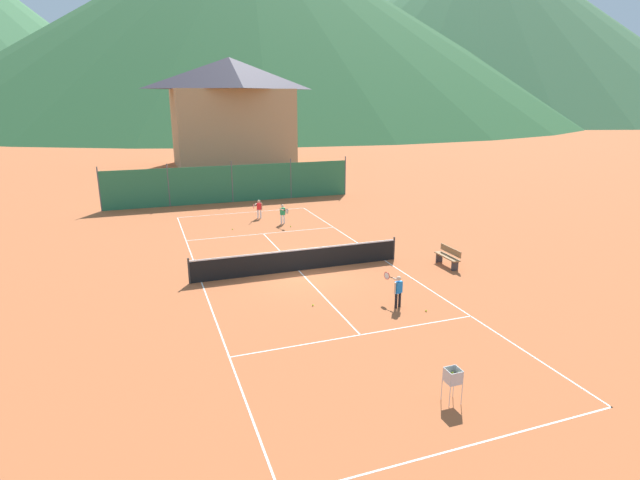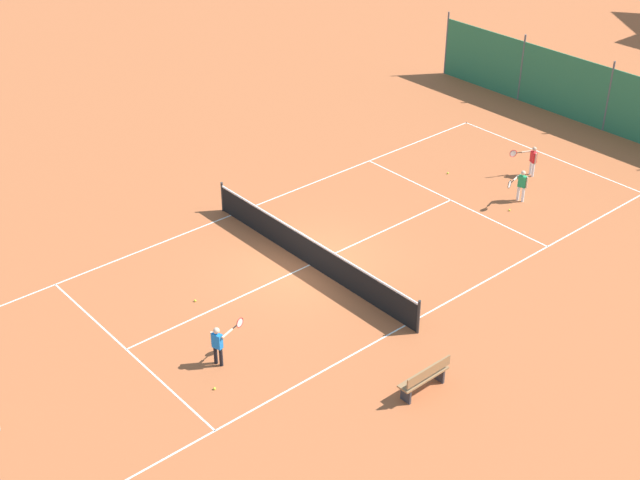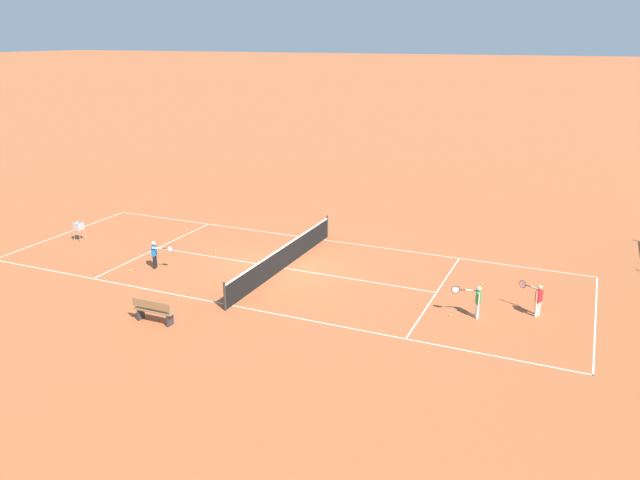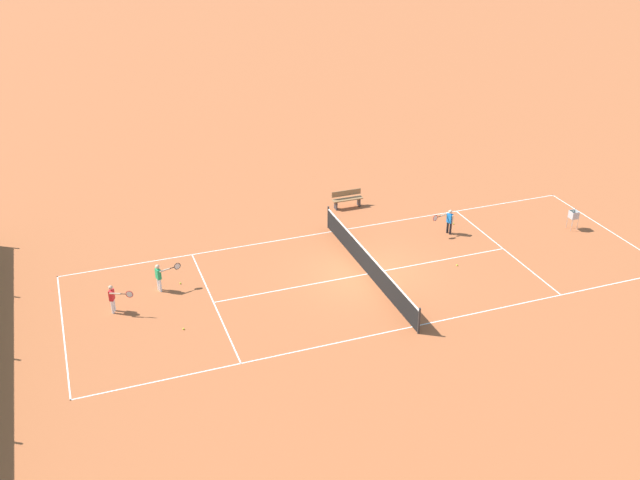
# 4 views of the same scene
# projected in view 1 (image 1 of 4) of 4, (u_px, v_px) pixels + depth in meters

# --- Properties ---
(ground_plane) EXTENTS (600.00, 600.00, 0.00)m
(ground_plane) POSITION_uv_depth(u_px,v_px,m) (299.00, 271.00, 21.36)
(ground_plane) COLOR #B25B33
(court_line_markings) EXTENTS (8.25, 23.85, 0.01)m
(court_line_markings) POSITION_uv_depth(u_px,v_px,m) (299.00, 271.00, 21.36)
(court_line_markings) COLOR white
(court_line_markings) RESTS_ON ground
(tennis_net) EXTENTS (9.18, 0.08, 1.06)m
(tennis_net) POSITION_uv_depth(u_px,v_px,m) (299.00, 260.00, 21.22)
(tennis_net) COLOR #2D2D2D
(tennis_net) RESTS_ON ground
(windscreen_fence_far) EXTENTS (17.28, 0.08, 2.90)m
(windscreen_fence_far) POSITION_uv_depth(u_px,v_px,m) (232.00, 184.00, 35.01)
(windscreen_fence_far) COLOR #2D754C
(windscreen_fence_far) RESTS_ON ground
(player_far_baseline) EXTENTS (0.71, 0.86, 1.14)m
(player_far_baseline) POSITION_uv_depth(u_px,v_px,m) (259.00, 208.00, 30.41)
(player_far_baseline) COLOR white
(player_far_baseline) RESTS_ON ground
(player_far_service) EXTENTS (0.38, 1.02, 1.16)m
(player_far_service) POSITION_uv_depth(u_px,v_px,m) (283.00, 213.00, 29.04)
(player_far_service) COLOR white
(player_far_service) RESTS_ON ground
(player_near_service) EXTENTS (0.38, 1.02, 1.17)m
(player_near_service) POSITION_uv_depth(u_px,v_px,m) (397.00, 289.00, 17.49)
(player_near_service) COLOR black
(player_near_service) RESTS_ON ground
(tennis_ball_by_net_right) EXTENTS (0.07, 0.07, 0.07)m
(tennis_ball_by_net_right) POSITION_uv_depth(u_px,v_px,m) (291.00, 226.00, 28.57)
(tennis_ball_by_net_right) COLOR #CCE033
(tennis_ball_by_net_right) RESTS_ON ground
(tennis_ball_service_box) EXTENTS (0.07, 0.07, 0.07)m
(tennis_ball_service_box) POSITION_uv_depth(u_px,v_px,m) (232.00, 229.00, 27.96)
(tennis_ball_service_box) COLOR #CCE033
(tennis_ball_service_box) RESTS_ON ground
(tennis_ball_far_corner) EXTENTS (0.07, 0.07, 0.07)m
(tennis_ball_far_corner) POSITION_uv_depth(u_px,v_px,m) (313.00, 305.00, 17.74)
(tennis_ball_far_corner) COLOR #CCE033
(tennis_ball_far_corner) RESTS_ON ground
(tennis_ball_mid_court) EXTENTS (0.07, 0.07, 0.07)m
(tennis_ball_mid_court) POSITION_uv_depth(u_px,v_px,m) (426.00, 311.00, 17.27)
(tennis_ball_mid_court) COLOR #CCE033
(tennis_ball_mid_court) RESTS_ON ground
(ball_hopper) EXTENTS (0.36, 0.36, 0.89)m
(ball_hopper) POSITION_uv_depth(u_px,v_px,m) (453.00, 378.00, 11.98)
(ball_hopper) COLOR #B7B7BC
(ball_hopper) RESTS_ON ground
(courtside_bench) EXTENTS (0.36, 1.50, 0.84)m
(courtside_bench) POSITION_uv_depth(u_px,v_px,m) (448.00, 256.00, 21.82)
(courtside_bench) COLOR olive
(courtside_bench) RESTS_ON ground
(alpine_chalet) EXTENTS (13.00, 10.00, 11.20)m
(alpine_chalet) POSITION_uv_depth(u_px,v_px,m) (231.00, 110.00, 53.33)
(alpine_chalet) COLOR tan
(alpine_chalet) RESTS_ON ground
(mountain_central_peak) EXTENTS (182.42, 182.42, 67.30)m
(mountain_central_peak) POSITION_uv_depth(u_px,v_px,m) (473.00, 26.00, 191.57)
(mountain_central_peak) COLOR #3D6B42
(mountain_central_peak) RESTS_ON ground
(mountain_east_ridge) EXTENTS (202.91, 202.91, 61.45)m
(mountain_east_ridge) POSITION_uv_depth(u_px,v_px,m) (251.00, 22.00, 161.14)
(mountain_east_ridge) COLOR #28562D
(mountain_east_ridge) RESTS_ON ground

